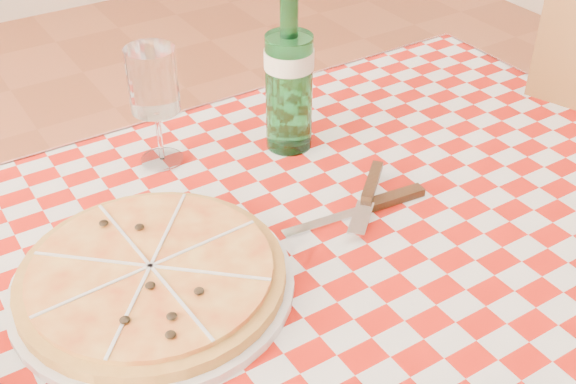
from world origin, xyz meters
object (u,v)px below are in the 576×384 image
at_px(wine_glass, 156,107).
at_px(water_bottle, 289,68).
at_px(pizza_plate, 152,275).
at_px(dining_table, 321,293).

bearing_deg(wine_glass, water_bottle, -18.95).
bearing_deg(water_bottle, pizza_plate, -149.10).
bearing_deg(water_bottle, dining_table, -112.21).
relative_size(pizza_plate, wine_glass, 1.85).
height_order(pizza_plate, wine_glass, wine_glass).
height_order(dining_table, water_bottle, water_bottle).
bearing_deg(dining_table, wine_glass, 108.03).
distance_m(pizza_plate, water_bottle, 0.42).
height_order(dining_table, wine_glass, wine_glass).
height_order(water_bottle, wine_glass, water_bottle).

